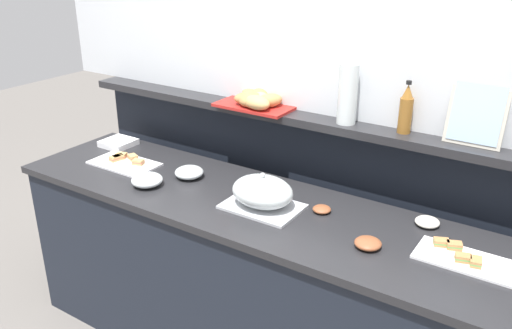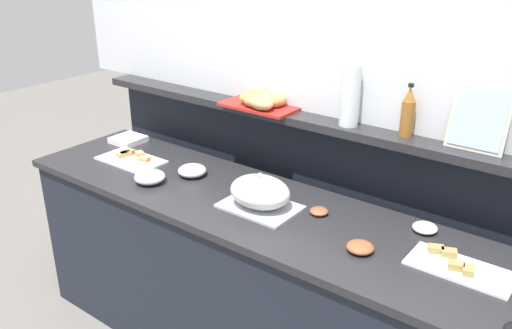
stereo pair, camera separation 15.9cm
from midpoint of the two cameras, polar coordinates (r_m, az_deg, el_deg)
The scene contains 16 objects.
ground_plane at distance 3.35m, azimuth 7.71°, elevation -14.22°, with size 12.00×12.00×0.00m, color slate.
buffet_counter at distance 2.67m, azimuth 1.58°, elevation -12.83°, with size 2.55×0.64×0.90m.
back_ledge_unit at distance 2.93m, azimuth 7.34°, elevation -5.25°, with size 2.75×0.22×1.21m.
sandwich_platter_rear at distance 2.14m, azimuth 22.74°, elevation -10.00°, with size 0.37×0.18×0.04m.
sandwich_platter_side at distance 2.96m, azimuth -11.59°, elevation 0.62°, with size 0.36×0.21×0.04m.
serving_cloche at distance 2.36m, azimuth 2.36°, elevation -3.09°, with size 0.34×0.24×0.17m.
glass_bowl_large at distance 2.71m, azimuth -5.14°, elevation -0.71°, with size 0.14×0.14×0.06m.
glass_bowl_medium at distance 2.66m, azimuth -9.56°, elevation -1.38°, with size 0.15×0.15×0.06m.
condiment_bowl_dark at distance 2.13m, azimuth 13.17°, elevation -8.61°, with size 0.11×0.11×0.04m, color brown.
condiment_bowl_cream at distance 2.36m, azimuth 8.65°, elevation -4.97°, with size 0.08×0.08×0.03m, color brown.
condiment_bowl_teal at distance 2.33m, azimuth 19.43°, elevation -6.39°, with size 0.10×0.10×0.04m, color silver.
napkin_stack at distance 3.23m, azimuth -12.07°, elevation 2.59°, with size 0.17×0.17×0.03m, color white.
vinegar_bottle_amber at distance 2.43m, azimuth 17.69°, elevation 5.22°, with size 0.06×0.06×0.24m.
bread_basket at distance 2.76m, azimuth 2.17°, elevation 6.88°, with size 0.40×0.28×0.08m.
framed_picture at distance 2.37m, azimuth 24.50°, elevation 4.53°, with size 0.23×0.08×0.27m.
water_carafe at distance 2.50m, azimuth 11.81°, elevation 7.15°, with size 0.09×0.09×0.28m, color silver.
Camera 2 is at (1.32, -1.72, 2.01)m, focal length 37.59 mm.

